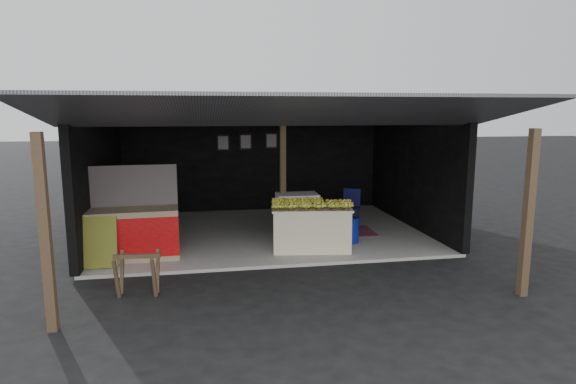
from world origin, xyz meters
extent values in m
plane|color=black|center=(0.00, 0.00, 0.00)|extent=(80.00, 80.00, 0.00)
cube|color=gray|center=(0.00, 2.50, 0.03)|extent=(7.00, 5.00, 0.06)
cube|color=black|center=(0.00, 5.00, 1.51)|extent=(7.00, 0.15, 2.90)
cube|color=black|center=(-3.50, 2.50, 1.51)|extent=(0.15, 5.00, 2.90)
cube|color=black|center=(3.50, 2.50, 1.51)|extent=(0.15, 5.00, 2.90)
cube|color=#232326|center=(0.00, 2.50, 2.96)|extent=(7.20, 5.20, 0.12)
cube|color=#232326|center=(0.00, -0.95, 2.73)|extent=(7.40, 2.47, 0.48)
cube|color=#4F3A27|center=(0.30, 1.90, 1.49)|extent=(0.12, 0.12, 2.85)
cube|color=#4F3A27|center=(-3.30, -1.90, 1.25)|extent=(0.12, 0.12, 2.50)
cube|color=#4F3A27|center=(3.30, -1.90, 1.25)|extent=(0.12, 0.12, 2.50)
cube|color=white|center=(0.69, 0.92, 0.46)|extent=(1.59, 1.09, 0.81)
cube|color=white|center=(0.69, 0.92, 0.89)|extent=(1.65, 1.16, 0.04)
cube|color=white|center=(0.58, 1.75, 0.54)|extent=(0.87, 0.59, 0.96)
cube|color=navy|center=(0.58, 1.45, 0.59)|extent=(0.68, 0.03, 0.29)
cube|color=#B21414|center=(0.58, 1.45, 0.25)|extent=(0.43, 0.02, 0.10)
cube|color=#998466|center=(-2.66, 0.90, 0.52)|extent=(1.67, 0.80, 0.92)
cube|color=red|center=(-2.66, 0.53, 0.52)|extent=(1.64, 0.10, 0.72)
cube|color=white|center=(-2.66, 0.52, 0.52)|extent=(0.56, 0.04, 0.18)
cube|color=#172146|center=(-2.66, 1.21, 1.37)|extent=(1.64, 0.13, 0.77)
cube|color=black|center=(-3.17, 0.43, 0.51)|extent=(0.60, 0.20, 0.89)
cube|color=#4F3A27|center=(-2.66, -1.04, 0.33)|extent=(0.07, 0.26, 0.65)
cube|color=#4F3A27|center=(-2.13, -1.08, 0.33)|extent=(0.07, 0.26, 0.65)
cube|color=#4F3A27|center=(-2.63, -0.72, 0.33)|extent=(0.07, 0.26, 0.65)
cube|color=#4F3A27|center=(-2.10, -0.76, 0.33)|extent=(0.07, 0.26, 0.65)
cube|color=#4F3A27|center=(-2.38, -0.90, 0.62)|extent=(0.68, 0.12, 0.06)
cylinder|color=#0C168D|center=(1.60, 1.21, 0.31)|extent=(0.33, 0.33, 0.49)
cylinder|color=#0D0B3E|center=(1.86, 2.57, 0.27)|extent=(0.03, 0.03, 0.42)
cylinder|color=#0D0B3E|center=(2.16, 2.45, 0.27)|extent=(0.03, 0.03, 0.42)
cylinder|color=#0D0B3E|center=(1.98, 2.87, 0.27)|extent=(0.03, 0.03, 0.42)
cylinder|color=#0D0B3E|center=(2.28, 2.75, 0.27)|extent=(0.03, 0.03, 0.42)
cube|color=#0D0B3E|center=(2.07, 2.66, 0.48)|extent=(0.53, 0.53, 0.04)
cube|color=#0D0B3E|center=(2.14, 2.83, 0.70)|extent=(0.39, 0.19, 0.43)
cube|color=maroon|center=(1.65, 2.07, 0.07)|extent=(1.54, 1.06, 0.01)
cube|color=black|center=(-0.80, 4.90, 1.91)|extent=(0.32, 0.03, 0.42)
cube|color=#4C4C59|center=(-0.80, 4.88, 1.91)|extent=(0.26, 0.02, 0.34)
cube|color=black|center=(-0.20, 4.90, 1.93)|extent=(0.32, 0.03, 0.42)
cube|color=#4C4C59|center=(-0.20, 4.88, 1.93)|extent=(0.26, 0.02, 0.34)
cube|color=black|center=(0.50, 4.90, 1.95)|extent=(0.32, 0.03, 0.42)
cube|color=#4C4C59|center=(0.50, 4.88, 1.95)|extent=(0.26, 0.02, 0.34)
camera|label=1|loc=(-1.40, -8.05, 2.74)|focal=30.00mm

